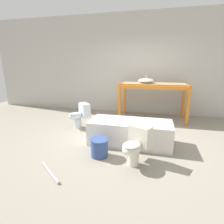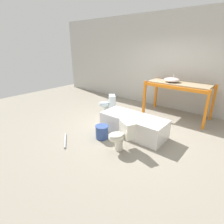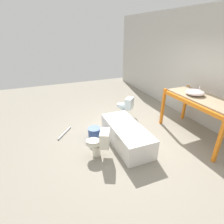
{
  "view_description": "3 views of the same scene",
  "coord_description": "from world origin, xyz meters",
  "px_view_note": "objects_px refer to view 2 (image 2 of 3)",
  "views": [
    {
      "loc": [
        0.52,
        -3.69,
        1.59
      ],
      "look_at": [
        -0.27,
        -0.44,
        0.69
      ],
      "focal_mm": 28.0,
      "sensor_mm": 36.0,
      "label": 1
    },
    {
      "loc": [
        2.23,
        -3.75,
        2.15
      ],
      "look_at": [
        -0.4,
        -0.56,
        0.56
      ],
      "focal_mm": 28.0,
      "sensor_mm": 36.0,
      "label": 2
    },
    {
      "loc": [
        3.33,
        -2.0,
        2.57
      ],
      "look_at": [
        -0.48,
        -0.44,
        0.64
      ],
      "focal_mm": 28.0,
      "sensor_mm": 36.0,
      "label": 3
    }
  ],
  "objects_px": {
    "sink_basin": "(172,80)",
    "bucket_white": "(102,132)",
    "toilet_far": "(108,103)",
    "bathtub_main": "(133,124)",
    "toilet_near": "(122,134)"
  },
  "relations": [
    {
      "from": "sink_basin",
      "to": "bucket_white",
      "type": "bearing_deg",
      "value": -104.5
    },
    {
      "from": "sink_basin",
      "to": "toilet_far",
      "type": "xyz_separation_m",
      "value": [
        -1.6,
        -1.11,
        -0.8
      ]
    },
    {
      "from": "bathtub_main",
      "to": "toilet_near",
      "type": "distance_m",
      "value": 0.79
    },
    {
      "from": "sink_basin",
      "to": "bucket_white",
      "type": "height_order",
      "value": "sink_basin"
    },
    {
      "from": "toilet_near",
      "to": "toilet_far",
      "type": "height_order",
      "value": "same"
    },
    {
      "from": "bathtub_main",
      "to": "bucket_white",
      "type": "relative_size",
      "value": 5.1
    },
    {
      "from": "sink_basin",
      "to": "toilet_far",
      "type": "distance_m",
      "value": 2.11
    },
    {
      "from": "sink_basin",
      "to": "bathtub_main",
      "type": "relative_size",
      "value": 0.27
    },
    {
      "from": "toilet_near",
      "to": "bucket_white",
      "type": "relative_size",
      "value": 1.9
    },
    {
      "from": "sink_basin",
      "to": "toilet_near",
      "type": "bearing_deg",
      "value": -89.64
    },
    {
      "from": "bucket_white",
      "to": "sink_basin",
      "type": "bearing_deg",
      "value": 75.5
    },
    {
      "from": "bucket_white",
      "to": "toilet_near",
      "type": "bearing_deg",
      "value": -7.44
    },
    {
      "from": "bathtub_main",
      "to": "toilet_far",
      "type": "distance_m",
      "value": 1.58
    },
    {
      "from": "bathtub_main",
      "to": "bucket_white",
      "type": "height_order",
      "value": "bathtub_main"
    },
    {
      "from": "bathtub_main",
      "to": "toilet_far",
      "type": "relative_size",
      "value": 2.68
    }
  ]
}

